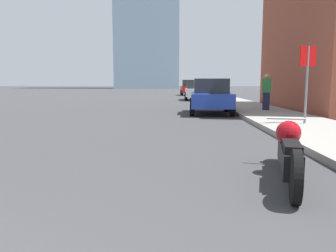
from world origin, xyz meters
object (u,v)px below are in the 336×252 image
parked_car_white (196,90)px  stop_sign (307,71)px  motorcycle (289,151)px  parked_car_blue (211,96)px  pedestrian (266,91)px  parked_car_red (189,88)px

parked_car_white → stop_sign: size_ratio=1.89×
parked_car_white → stop_sign: 17.92m
motorcycle → parked_car_blue: bearing=104.8°
parked_car_white → parked_car_blue: bearing=-89.5°
pedestrian → parked_car_red: bearing=96.8°
motorcycle → parked_car_white: 23.26m
parked_car_red → pedestrian: (2.88, -24.20, 0.13)m
parked_car_white → stop_sign: (2.48, -17.72, 0.93)m
parked_car_white → parked_car_red: 11.78m
pedestrian → parked_car_white: bearing=102.1°
parked_car_red → pedestrian: bearing=-86.2°
parked_car_blue → parked_car_white: parked_car_white is taller
pedestrian → motorcycle: bearing=-103.0°
motorcycle → pedestrian: size_ratio=1.52×
parked_car_white → stop_sign: stop_sign is taller
motorcycle → pedestrian: pedestrian is taller
parked_car_red → stop_sign: stop_sign is taller
parked_car_blue → parked_car_red: parked_car_red is taller
parked_car_blue → motorcycle: bearing=-87.3°
parked_car_blue → parked_car_white: 12.83m
parked_car_white → parked_car_red: parked_car_red is taller
parked_car_blue → pedestrian: pedestrian is taller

